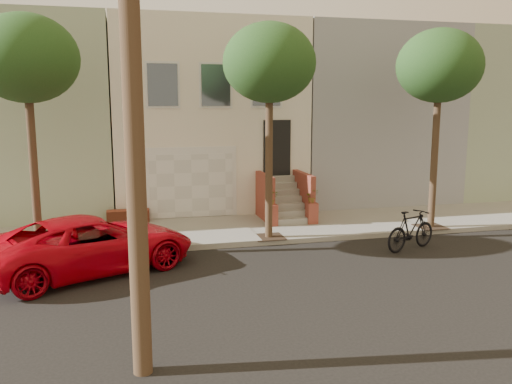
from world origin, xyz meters
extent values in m
plane|color=black|center=(0.00, 0.00, 0.00)|extent=(90.00, 90.00, 0.00)
cube|color=gray|center=(0.00, 5.35, 0.07)|extent=(40.00, 3.70, 0.15)
cube|color=beige|center=(0.00, 11.20, 3.65)|extent=(7.00, 8.00, 7.00)
cube|color=#91A585|center=(-6.80, 11.20, 3.65)|extent=(6.50, 8.00, 7.00)
cube|color=gray|center=(6.80, 11.20, 3.65)|extent=(6.50, 8.00, 7.00)
cube|color=#91A585|center=(13.30, 11.20, 3.65)|extent=(6.50, 8.00, 7.00)
cube|color=silver|center=(-0.90, 7.22, 1.40)|extent=(3.20, 0.12, 2.50)
cube|color=silver|center=(-0.90, 7.16, 1.30)|extent=(2.90, 0.06, 2.20)
cube|color=gray|center=(-0.90, 5.35, 0.16)|extent=(3.20, 3.70, 0.02)
cube|color=brown|center=(-3.10, 6.90, 0.37)|extent=(1.40, 0.45, 0.44)
cube|color=black|center=(2.20, 7.17, 2.55)|extent=(1.00, 0.06, 2.00)
cube|color=#3F4751|center=(-1.80, 7.17, 4.75)|extent=(1.00, 0.06, 1.40)
cube|color=silver|center=(-1.80, 7.19, 4.75)|extent=(1.15, 0.05, 1.55)
cube|color=#3F4751|center=(0.00, 7.17, 4.75)|extent=(1.00, 0.06, 1.40)
cube|color=silver|center=(0.00, 7.19, 4.75)|extent=(1.15, 0.05, 1.55)
cube|color=#3F4751|center=(1.80, 7.17, 4.75)|extent=(1.00, 0.06, 1.40)
cube|color=silver|center=(1.80, 7.19, 4.75)|extent=(1.15, 0.05, 1.55)
cube|color=gray|center=(2.20, 5.38, 0.25)|extent=(1.20, 0.28, 0.20)
cube|color=gray|center=(2.20, 5.66, 0.45)|extent=(1.20, 0.28, 0.20)
cube|color=gray|center=(2.20, 5.94, 0.65)|extent=(1.20, 0.28, 0.20)
cube|color=gray|center=(2.20, 6.22, 0.85)|extent=(1.20, 0.28, 0.20)
cube|color=gray|center=(2.20, 6.50, 1.05)|extent=(1.20, 0.28, 0.20)
cube|color=gray|center=(2.20, 6.78, 1.25)|extent=(1.20, 0.28, 0.20)
cube|color=gray|center=(2.20, 7.06, 1.45)|extent=(1.20, 0.28, 0.20)
cube|color=brown|center=(1.50, 6.22, 0.95)|extent=(0.18, 1.96, 1.60)
cube|color=brown|center=(2.90, 6.22, 0.95)|extent=(0.18, 1.96, 1.60)
cube|color=brown|center=(1.50, 5.34, 0.50)|extent=(0.35, 0.35, 0.70)
imported|color=#1A4117|center=(1.50, 5.34, 1.07)|extent=(0.40, 0.35, 0.45)
cube|color=brown|center=(2.90, 5.34, 0.50)|extent=(0.35, 0.35, 0.70)
imported|color=#1A4117|center=(2.90, 5.34, 1.07)|extent=(0.41, 0.35, 0.45)
cube|color=#2D2116|center=(-5.50, 3.90, 0.15)|extent=(0.90, 0.90, 0.02)
cylinder|color=#3C2A1B|center=(-5.50, 3.90, 2.25)|extent=(0.22, 0.22, 4.20)
ellipsoid|color=#1A4117|center=(-5.50, 3.90, 5.30)|extent=(2.70, 2.57, 2.29)
cube|color=#2D2116|center=(1.00, 3.90, 0.15)|extent=(0.90, 0.90, 0.02)
cylinder|color=#3C2A1B|center=(1.00, 3.90, 2.25)|extent=(0.22, 0.22, 4.20)
ellipsoid|color=#1A4117|center=(1.00, 3.90, 5.30)|extent=(2.70, 2.57, 2.29)
cube|color=#2D2116|center=(6.50, 3.90, 0.15)|extent=(0.90, 0.90, 0.02)
cylinder|color=#3C2A1B|center=(6.50, 3.90, 2.25)|extent=(0.22, 0.22, 4.20)
ellipsoid|color=#1A4117|center=(6.50, 3.90, 5.30)|extent=(2.70, 2.57, 2.29)
cylinder|color=#422D1E|center=(-3.00, -3.20, 5.00)|extent=(0.30, 0.30, 10.00)
imported|color=#BC0413|center=(-4.01, 2.25, 0.71)|extent=(5.61, 4.20, 1.42)
imported|color=black|center=(4.71, 2.07, 0.58)|extent=(2.00, 1.20, 1.16)
camera|label=1|loc=(-3.16, -11.15, 4.21)|focal=37.29mm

